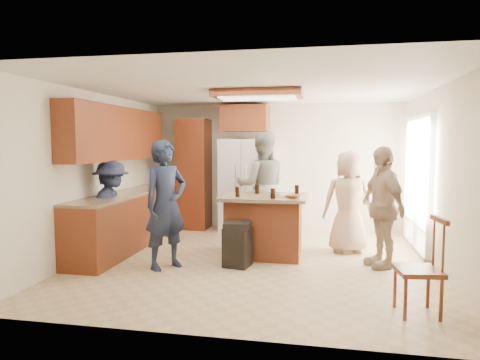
% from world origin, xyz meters
% --- Properties ---
extents(person_front_left, '(0.76, 0.80, 1.77)m').
position_xyz_m(person_front_left, '(-1.16, -0.55, 0.88)').
color(person_front_left, '#1B2237').
rests_on(person_front_left, ground).
extents(person_behind_left, '(1.02, 0.73, 1.92)m').
position_xyz_m(person_behind_left, '(-0.11, 1.46, 0.96)').
color(person_behind_left, gray).
rests_on(person_behind_left, ground).
extents(person_behind_right, '(0.83, 0.57, 1.61)m').
position_xyz_m(person_behind_right, '(1.36, 0.80, 0.81)').
color(person_behind_right, tan).
rests_on(person_behind_right, ground).
extents(person_side_right, '(0.84, 1.11, 1.69)m').
position_xyz_m(person_side_right, '(1.76, 0.07, 0.84)').
color(person_side_right, tan).
rests_on(person_side_right, ground).
extents(person_counter, '(0.51, 0.98, 1.47)m').
position_xyz_m(person_counter, '(-2.18, -0.15, 0.73)').
color(person_counter, '#1A1E35').
rests_on(person_counter, ground).
extents(left_cabinetry, '(0.64, 3.00, 2.30)m').
position_xyz_m(left_cabinetry, '(-2.24, 0.40, 0.96)').
color(left_cabinetry, maroon).
rests_on(left_cabinetry, ground).
extents(back_wall_units, '(1.80, 0.60, 2.45)m').
position_xyz_m(back_wall_units, '(-1.33, 2.20, 1.38)').
color(back_wall_units, maroon).
rests_on(back_wall_units, ground).
extents(refrigerator, '(0.90, 0.76, 1.80)m').
position_xyz_m(refrigerator, '(-0.55, 2.12, 0.90)').
color(refrigerator, white).
rests_on(refrigerator, ground).
extents(kitchen_island, '(1.28, 1.03, 0.93)m').
position_xyz_m(kitchen_island, '(0.08, 0.36, 0.47)').
color(kitchen_island, '#9F4829').
rests_on(kitchen_island, ground).
extents(island_items, '(0.98, 0.64, 0.15)m').
position_xyz_m(island_items, '(0.31, 0.24, 0.97)').
color(island_items, silver).
rests_on(island_items, kitchen_island).
extents(trash_bin, '(0.39, 0.39, 0.63)m').
position_xyz_m(trash_bin, '(-0.21, -0.30, 0.32)').
color(trash_bin, black).
rests_on(trash_bin, ground).
extents(spindle_chair, '(0.47, 0.47, 0.99)m').
position_xyz_m(spindle_chair, '(1.93, -1.61, 0.45)').
color(spindle_chair, maroon).
rests_on(spindle_chair, ground).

